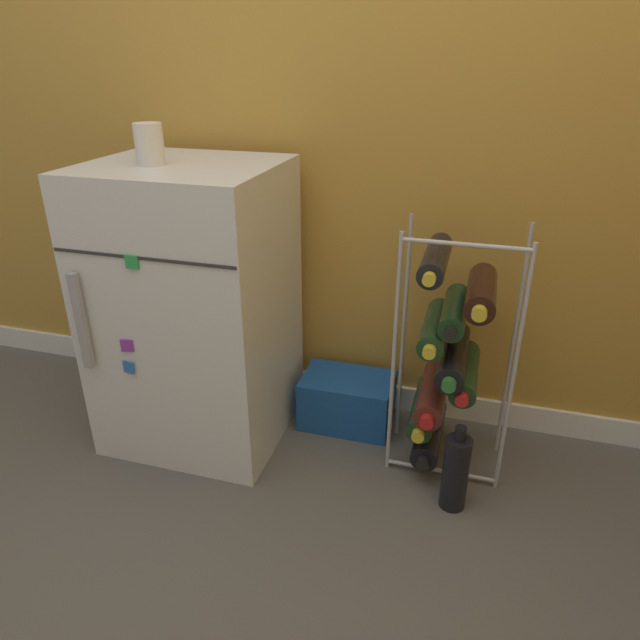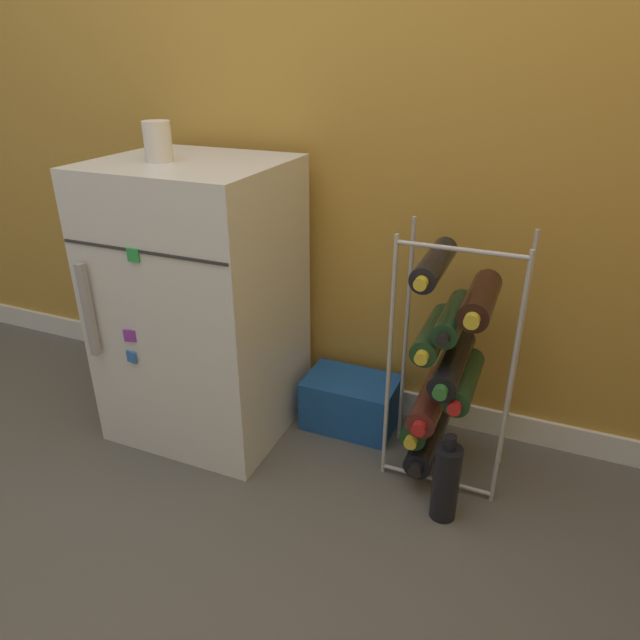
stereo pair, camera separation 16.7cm
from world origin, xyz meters
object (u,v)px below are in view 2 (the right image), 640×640
soda_box (351,402)px  fridge_top_cup (158,141)px  wine_rack (444,364)px  loose_bottle_floor (446,482)px  mini_fridge (202,303)px

soda_box → fridge_top_cup: size_ratio=2.77×
wine_rack → loose_bottle_floor: (0.07, -0.20, -0.24)m
mini_fridge → fridge_top_cup: 0.50m
loose_bottle_floor → mini_fridge: bearing=169.9°
wine_rack → soda_box: size_ratio=2.48×
loose_bottle_floor → soda_box: bearing=141.5°
mini_fridge → loose_bottle_floor: 0.90m
soda_box → loose_bottle_floor: loose_bottle_floor is taller
wine_rack → fridge_top_cup: (-0.82, -0.09, 0.57)m
wine_rack → loose_bottle_floor: 0.32m
mini_fridge → loose_bottle_floor: mini_fridge is taller
mini_fridge → wine_rack: 0.77m
mini_fridge → loose_bottle_floor: (0.83, -0.15, -0.32)m
wine_rack → fridge_top_cup: size_ratio=6.85×
wine_rack → soda_box: 0.42m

